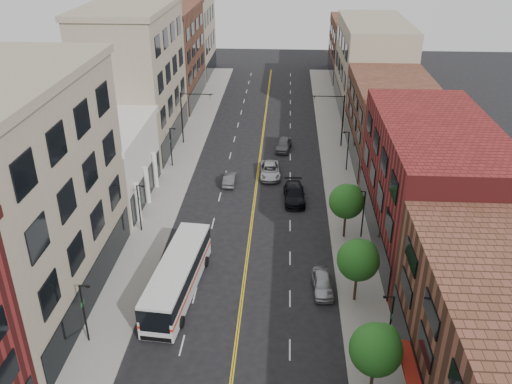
% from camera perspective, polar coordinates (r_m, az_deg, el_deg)
% --- Properties ---
extents(sidewalk_left, '(4.00, 110.00, 0.15)m').
position_cam_1_polar(sidewalk_left, '(65.22, -8.77, 0.90)').
color(sidewalk_left, gray).
rests_on(sidewalk_left, ground).
extents(sidewalk_right, '(4.00, 110.00, 0.15)m').
position_cam_1_polar(sidewalk_right, '(64.22, 8.98, 0.46)').
color(sidewalk_right, gray).
rests_on(sidewalk_right, ground).
extents(bldg_l_tanoffice, '(10.00, 22.00, 18.00)m').
position_cam_1_polar(bldg_l_tanoffice, '(45.03, -23.83, -0.98)').
color(bldg_l_tanoffice, gray).
rests_on(bldg_l_tanoffice, ground).
extents(bldg_l_white, '(10.00, 14.00, 8.00)m').
position_cam_1_polar(bldg_l_white, '(61.97, -16.10, 2.69)').
color(bldg_l_white, silver).
rests_on(bldg_l_white, ground).
extents(bldg_l_far_a, '(10.00, 20.00, 18.00)m').
position_cam_1_polar(bldg_l_far_a, '(75.65, -12.62, 11.47)').
color(bldg_l_far_a, gray).
rests_on(bldg_l_far_a, ground).
extents(bldg_l_far_b, '(10.00, 20.00, 15.00)m').
position_cam_1_polar(bldg_l_far_b, '(94.84, -9.41, 13.87)').
color(bldg_l_far_b, brown).
rests_on(bldg_l_far_b, ground).
extents(bldg_l_far_c, '(10.00, 16.00, 20.00)m').
position_cam_1_polar(bldg_l_far_c, '(111.67, -7.55, 17.24)').
color(bldg_l_far_c, gray).
rests_on(bldg_l_far_c, ground).
extents(bldg_r_mid, '(10.00, 22.00, 12.00)m').
position_cam_1_polar(bldg_r_mid, '(53.19, 17.94, 0.70)').
color(bldg_r_mid, maroon).
rests_on(bldg_r_mid, ground).
extents(bldg_r_far_a, '(10.00, 20.00, 10.00)m').
position_cam_1_polar(bldg_r_far_a, '(72.52, 14.15, 7.32)').
color(bldg_r_far_a, brown).
rests_on(bldg_r_far_a, ground).
extents(bldg_r_far_b, '(10.00, 22.00, 14.00)m').
position_cam_1_polar(bldg_r_far_b, '(91.85, 12.11, 12.90)').
color(bldg_r_far_b, gray).
rests_on(bldg_r_far_b, ground).
extents(bldg_r_far_c, '(10.00, 18.00, 11.00)m').
position_cam_1_polar(bldg_r_far_c, '(111.51, 10.64, 14.65)').
color(bldg_r_far_c, brown).
rests_on(bldg_r_far_c, ground).
extents(tree_r_1, '(3.40, 3.40, 5.59)m').
position_cam_1_polar(tree_r_1, '(36.29, 12.63, -15.71)').
color(tree_r_1, black).
rests_on(tree_r_1, sidewalk_right).
extents(tree_r_2, '(3.40, 3.40, 5.59)m').
position_cam_1_polar(tree_r_2, '(44.09, 10.82, -6.92)').
color(tree_r_2, black).
rests_on(tree_r_2, sidewalk_right).
extents(tree_r_3, '(3.40, 3.40, 5.59)m').
position_cam_1_polar(tree_r_3, '(52.64, 9.61, -0.86)').
color(tree_r_3, black).
rests_on(tree_r_3, sidewalk_right).
extents(lamp_l_1, '(0.81, 0.55, 5.05)m').
position_cam_1_polar(lamp_l_1, '(41.96, -17.63, -11.77)').
color(lamp_l_1, black).
rests_on(lamp_l_1, sidewalk_left).
extents(lamp_l_2, '(0.81, 0.55, 5.05)m').
position_cam_1_polar(lamp_l_2, '(54.64, -12.18, -1.40)').
color(lamp_l_2, black).
rests_on(lamp_l_2, sidewalk_left).
extents(lamp_l_3, '(0.81, 0.55, 5.05)m').
position_cam_1_polar(lamp_l_3, '(68.72, -8.92, 4.92)').
color(lamp_l_3, black).
rests_on(lamp_l_3, sidewalk_left).
extents(lamp_r_1, '(0.81, 0.55, 5.05)m').
position_cam_1_polar(lamp_r_1, '(40.23, 13.92, -13.11)').
color(lamp_r_1, black).
rests_on(lamp_r_1, sidewalk_right).
extents(lamp_r_2, '(0.81, 0.55, 5.05)m').
position_cam_1_polar(lamp_r_2, '(53.33, 11.19, -2.04)').
color(lamp_r_2, black).
rests_on(lamp_r_2, sidewalk_right).
extents(lamp_r_3, '(0.81, 0.55, 5.05)m').
position_cam_1_polar(lamp_r_3, '(67.68, 9.60, 4.51)').
color(lamp_r_3, black).
rests_on(lamp_r_3, sidewalk_right).
extents(signal_mast_left, '(4.49, 0.18, 7.20)m').
position_cam_1_polar(signal_mast_left, '(75.38, -7.30, 8.38)').
color(signal_mast_left, black).
rests_on(signal_mast_left, sidewalk_left).
extents(signal_mast_right, '(4.49, 0.18, 7.20)m').
position_cam_1_polar(signal_mast_right, '(74.49, 8.60, 8.07)').
color(signal_mast_right, black).
rests_on(signal_mast_right, sidewalk_right).
extents(city_bus, '(3.85, 12.68, 3.21)m').
position_cam_1_polar(city_bus, '(45.89, -8.24, -8.61)').
color(city_bus, silver).
rests_on(city_bus, ground).
extents(car_parked_far, '(1.96, 4.35, 1.45)m').
position_cam_1_polar(car_parked_far, '(46.72, 7.03, -9.54)').
color(car_parked_far, '#A0A1A7').
rests_on(car_parked_far, ground).
extents(car_lane_behind, '(1.39, 3.92, 1.29)m').
position_cam_1_polar(car_lane_behind, '(64.27, -2.78, 1.36)').
color(car_lane_behind, '#424246').
rests_on(car_lane_behind, ground).
extents(car_lane_a, '(2.57, 5.75, 1.64)m').
position_cam_1_polar(car_lane_a, '(60.50, 4.05, -0.21)').
color(car_lane_a, black).
rests_on(car_lane_a, ground).
extents(car_lane_b, '(2.84, 5.54, 1.50)m').
position_cam_1_polar(car_lane_b, '(66.20, 1.47, 2.28)').
color(car_lane_b, '#B2B5BA').
rests_on(car_lane_b, ground).
extents(car_lane_c, '(2.40, 4.76, 1.55)m').
position_cam_1_polar(car_lane_c, '(74.00, 2.92, 5.01)').
color(car_lane_c, '#56575C').
rests_on(car_lane_c, ground).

